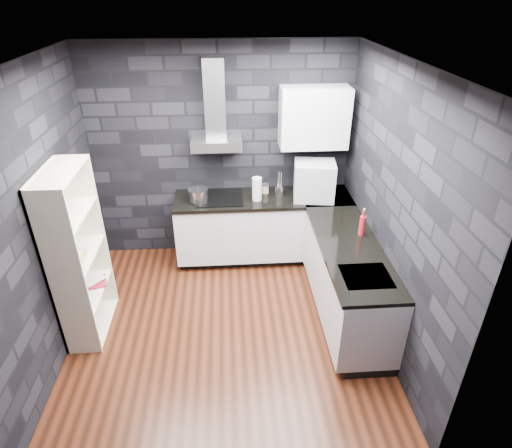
{
  "coord_description": "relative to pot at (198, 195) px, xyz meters",
  "views": [
    {
      "loc": [
        0.07,
        -3.47,
        3.25
      ],
      "look_at": [
        0.35,
        0.45,
        1.0
      ],
      "focal_mm": 30.0,
      "sensor_mm": 36.0,
      "label": 1
    }
  ],
  "objects": [
    {
      "name": "counter_back_cab",
      "position": [
        0.8,
        0.07,
        -0.5
      ],
      "size": [
        2.2,
        0.6,
        0.76
      ],
      "primitive_type": "cube",
      "color": "silver",
      "rests_on": "ground"
    },
    {
      "name": "counter_right_top",
      "position": [
        1.59,
        -1.13,
        -0.1
      ],
      "size": [
        0.62,
        1.8,
        0.04
      ],
      "primitive_type": "cube",
      "color": "black",
      "rests_on": "counter_right_cab"
    },
    {
      "name": "sink_rim",
      "position": [
        1.6,
        -1.63,
        -0.09
      ],
      "size": [
        0.44,
        0.4,
        0.01
      ],
      "primitive_type": "cube",
      "color": "#A2A3A7",
      "rests_on": "counter_right_top"
    },
    {
      "name": "counter_corner_top",
      "position": [
        1.6,
        0.07,
        -0.1
      ],
      "size": [
        0.62,
        0.62,
        0.04
      ],
      "primitive_type": "cube",
      "color": "black",
      "rests_on": "counter_right_cab"
    },
    {
      "name": "book_second",
      "position": [
        -1.15,
        -0.92,
        -0.39
      ],
      "size": [
        0.13,
        0.12,
        0.22
      ],
      "primitive_type": "imported",
      "rotation": [
        0.0,
        0.0,
        -0.7
      ],
      "color": "#B2B2B2",
      "rests_on": "bookshelf"
    },
    {
      "name": "ceiling",
      "position": [
        0.3,
        -1.23,
        1.72
      ],
      "size": [
        3.2,
        3.2,
        0.0
      ],
      "primitive_type": "plane",
      "rotation": [
        3.14,
        0.0,
        0.0
      ],
      "color": "white"
    },
    {
      "name": "counter_right_cab",
      "position": [
        1.6,
        -1.13,
        -0.5
      ],
      "size": [
        0.6,
        1.8,
        0.76
      ],
      "primitive_type": "cube",
      "color": "silver",
      "rests_on": "ground"
    },
    {
      "name": "red_bottle",
      "position": [
        1.75,
        -0.91,
        0.03
      ],
      "size": [
        0.08,
        0.08,
        0.22
      ],
      "primitive_type": "cylinder",
      "rotation": [
        0.0,
        0.0,
        0.41
      ],
      "color": "maroon",
      "rests_on": "counter_right_top"
    },
    {
      "name": "wall_back",
      "position": [
        0.3,
        0.39,
        0.37
      ],
      "size": [
        3.2,
        0.05,
        2.7
      ],
      "primitive_type": "cube",
      "color": "black",
      "rests_on": "ground"
    },
    {
      "name": "bookshelf",
      "position": [
        -1.12,
        -1.12,
        -0.08
      ],
      "size": [
        0.34,
        0.8,
        1.8
      ],
      "primitive_type": "cube",
      "rotation": [
        0.0,
        0.0,
        0.0
      ],
      "color": "beige",
      "rests_on": "ground"
    },
    {
      "name": "upper_cabinet",
      "position": [
        1.4,
        0.19,
        0.87
      ],
      "size": [
        0.8,
        0.35,
        0.7
      ],
      "primitive_type": "cube",
      "color": "silver",
      "rests_on": "wall_back"
    },
    {
      "name": "wall_front",
      "position": [
        0.3,
        -2.86,
        0.37
      ],
      "size": [
        3.2,
        0.05,
        2.7
      ],
      "primitive_type": "cube",
      "color": "black",
      "rests_on": "ground"
    },
    {
      "name": "glass_vase",
      "position": [
        0.71,
        -0.0,
        0.06
      ],
      "size": [
        0.15,
        0.15,
        0.29
      ],
      "primitive_type": "cylinder",
      "rotation": [
        0.0,
        0.0,
        0.32
      ],
      "color": "silver",
      "rests_on": "counter_back_top"
    },
    {
      "name": "book_red",
      "position": [
        -1.13,
        -0.99,
        -0.41
      ],
      "size": [
        0.17,
        0.07,
        0.23
      ],
      "primitive_type": "imported",
      "rotation": [
        0.0,
        0.0,
        0.3
      ],
      "color": "maroon",
      "rests_on": "bookshelf"
    },
    {
      "name": "cooktop",
      "position": [
        0.25,
        0.07,
        -0.07
      ],
      "size": [
        0.58,
        0.5,
        0.01
      ],
      "primitive_type": "cube",
      "color": "black",
      "rests_on": "counter_back_top"
    },
    {
      "name": "ground",
      "position": [
        0.3,
        -1.23,
        -0.98
      ],
      "size": [
        3.2,
        3.2,
        0.0
      ],
      "primitive_type": "plane",
      "color": "#471E10"
    },
    {
      "name": "hood_body",
      "position": [
        0.25,
        0.2,
        0.58
      ],
      "size": [
        0.6,
        0.34,
        0.12
      ],
      "primitive_type": "cube",
      "color": "#A2A3A7",
      "rests_on": "wall_back"
    },
    {
      "name": "wall_left",
      "position": [
        -1.33,
        -1.23,
        0.37
      ],
      "size": [
        0.05,
        3.2,
        2.7
      ],
      "primitive_type": "cube",
      "color": "black",
      "rests_on": "ground"
    },
    {
      "name": "wall_right",
      "position": [
        1.92,
        -1.23,
        0.37
      ],
      "size": [
        0.05,
        3.2,
        2.7
      ],
      "primitive_type": "cube",
      "color": "black",
      "rests_on": "ground"
    },
    {
      "name": "utensil_crock",
      "position": [
        1.0,
        0.09,
        -0.02
      ],
      "size": [
        0.13,
        0.13,
        0.13
      ],
      "primitive_type": "cylinder",
      "rotation": [
        0.0,
        0.0,
        0.4
      ],
      "color": "#B0AFB3",
      "rests_on": "counter_back_top"
    },
    {
      "name": "pot",
      "position": [
        0.0,
        0.0,
        0.0
      ],
      "size": [
        0.3,
        0.3,
        0.14
      ],
      "primitive_type": "cylinder",
      "rotation": [
        0.0,
        0.0,
        0.34
      ],
      "color": "#B0AFB3",
      "rests_on": "cooktop"
    },
    {
      "name": "fruit_bowl",
      "position": [
        -1.12,
        -1.18,
        -0.04
      ],
      "size": [
        0.27,
        0.27,
        0.06
      ],
      "primitive_type": "imported",
      "rotation": [
        0.0,
        0.0,
        0.18
      ],
      "color": "white",
      "rests_on": "bookshelf"
    },
    {
      "name": "storage_jar",
      "position": [
        0.83,
        0.18,
        -0.03
      ],
      "size": [
        0.1,
        0.1,
        0.1
      ],
      "primitive_type": "cylinder",
      "rotation": [
        0.0,
        0.0,
        0.21
      ],
      "color": "tan",
      "rests_on": "counter_back_top"
    },
    {
      "name": "toekick_right",
      "position": [
        1.64,
        -1.13,
        -0.93
      ],
      "size": [
        0.5,
        1.78,
        0.1
      ],
      "primitive_type": "cube",
      "color": "black",
      "rests_on": "ground"
    },
    {
      "name": "toekick_back",
      "position": [
        0.8,
        0.11,
        -0.93
      ],
      "size": [
        2.18,
        0.5,
        0.1
      ],
      "primitive_type": "cube",
      "color": "black",
      "rests_on": "ground"
    },
    {
      "name": "hood_chimney",
      "position": [
        0.25,
        0.27,
        1.09
      ],
      "size": [
        0.24,
        0.2,
        0.9
      ],
      "primitive_type": "cube",
      "color": "#A2A3A7",
      "rests_on": "hood_body"
    },
    {
      "name": "counter_back_top",
      "position": [
        0.8,
        0.06,
        -0.1
      ],
      "size": [
        2.2,
        0.62,
        0.04
      ],
      "primitive_type": "cube",
      "color": "black",
      "rests_on": "counter_back_cab"
    },
    {
      "name": "appliance_garage",
      "position": [
        1.41,
        -0.01,
        0.14
      ],
      "size": [
        0.53,
        0.43,
        0.48
      ],
      "primitive_type": "cube",
      "rotation": [
        0.0,
        0.0,
        -0.13
      ],
      "color": "#ABAEB3",
      "rests_on": "counter_back_top"
    }
  ]
}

